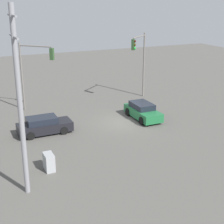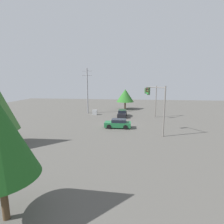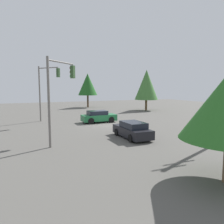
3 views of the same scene
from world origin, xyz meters
name	(u,v)px [view 1 (image 1 of 3)]	position (x,y,z in m)	size (l,w,h in m)	color
ground_plane	(124,122)	(0.00, 0.00, 0.00)	(80.00, 80.00, 0.00)	#54514C
sedan_dark	(44,126)	(-0.30, -7.00, 0.68)	(1.87, 4.27, 1.41)	black
sedan_green	(143,111)	(-0.13, 1.89, 0.70)	(4.18, 1.89, 1.44)	#1E6638
traffic_signal_main	(34,66)	(-6.24, -6.28, 4.38)	(2.62, 2.70, 6.44)	slate
traffic_signal_cross	(140,56)	(-5.82, 4.66, 4.62)	(2.27, 2.67, 6.85)	slate
utility_pole_tall	(20,100)	(7.84, -9.98, 5.39)	(2.20, 0.28, 10.19)	gray
electrical_cabinet	(49,162)	(5.84, -8.21, 0.55)	(1.00, 0.57, 1.11)	#9EA0A3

